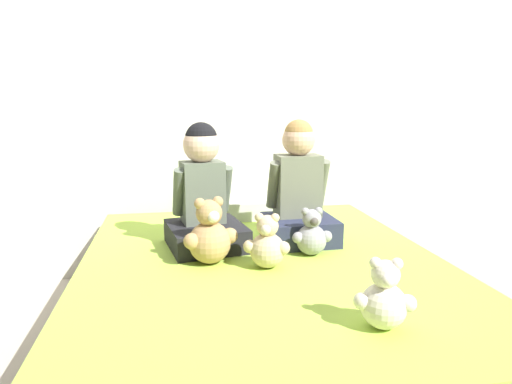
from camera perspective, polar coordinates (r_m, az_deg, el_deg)
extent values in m
plane|color=#B2A899|center=(2.29, 0.89, -19.06)|extent=(14.00, 14.00, 0.00)
cube|color=silver|center=(3.09, -3.16, 12.97)|extent=(8.00, 0.06, 2.50)
cube|color=brown|center=(2.24, 0.90, -16.42)|extent=(1.65, 2.05, 0.24)
cube|color=silver|center=(2.15, 0.92, -11.49)|extent=(1.62, 2.01, 0.18)
cube|color=#A8D147|center=(2.11, 0.93, -8.89)|extent=(1.64, 2.03, 0.03)
cube|color=black|center=(2.28, -6.25, -5.47)|extent=(0.42, 0.44, 0.11)
cube|color=#5B6656|center=(2.29, -6.71, -0.01)|extent=(0.23, 0.19, 0.31)
sphere|color=beige|center=(2.25, -6.85, 5.88)|extent=(0.18, 0.18, 0.18)
sphere|color=black|center=(2.25, -6.87, 6.68)|extent=(0.16, 0.16, 0.16)
cylinder|color=#5B6656|center=(2.26, -9.63, -0.03)|extent=(0.08, 0.14, 0.25)
cylinder|color=#5B6656|center=(2.31, -3.87, 0.37)|extent=(0.08, 0.14, 0.25)
cube|color=#282D47|center=(2.36, 5.48, -4.70)|extent=(0.36, 0.33, 0.13)
cube|color=slate|center=(2.35, 5.24, 0.82)|extent=(0.23, 0.16, 0.32)
sphere|color=#DBAD89|center=(2.32, 5.34, 6.51)|extent=(0.17, 0.17, 0.17)
sphere|color=#A37A42|center=(2.32, 5.35, 7.23)|extent=(0.15, 0.15, 0.15)
cylinder|color=slate|center=(2.32, 2.21, 0.90)|extent=(0.06, 0.14, 0.26)
cylinder|color=slate|center=(2.39, 8.18, 1.12)|extent=(0.06, 0.14, 0.26)
sphere|color=tan|center=(2.05, -5.81, -6.29)|extent=(0.19, 0.19, 0.19)
sphere|color=tan|center=(2.02, -5.89, -2.61)|extent=(0.12, 0.12, 0.12)
sphere|color=white|center=(1.97, -5.35, -3.09)|extent=(0.05, 0.05, 0.05)
sphere|color=tan|center=(1.99, -7.05, -1.46)|extent=(0.05, 0.05, 0.05)
sphere|color=tan|center=(2.02, -4.80, -1.22)|extent=(0.05, 0.05, 0.05)
sphere|color=tan|center=(2.00, -8.04, -6.12)|extent=(0.07, 0.07, 0.07)
sphere|color=tan|center=(2.06, -3.30, -5.48)|extent=(0.07, 0.07, 0.07)
sphere|color=#939399|center=(2.17, 6.93, -5.95)|extent=(0.14, 0.14, 0.14)
sphere|color=#939399|center=(2.14, 6.99, -3.32)|extent=(0.09, 0.09, 0.09)
sphere|color=#4C4742|center=(2.11, 7.28, -3.69)|extent=(0.04, 0.04, 0.04)
sphere|color=#939399|center=(2.13, 6.18, -2.45)|extent=(0.04, 0.04, 0.04)
sphere|color=#939399|center=(2.14, 7.84, -2.38)|extent=(0.04, 0.04, 0.04)
sphere|color=#939399|center=(2.14, 5.28, -5.71)|extent=(0.05, 0.05, 0.05)
sphere|color=#939399|center=(2.17, 8.78, -5.50)|extent=(0.05, 0.05, 0.05)
sphere|color=#D1B78E|center=(1.99, 1.37, -7.30)|extent=(0.15, 0.15, 0.15)
sphere|color=#D1B78E|center=(1.96, 1.38, -4.27)|extent=(0.09, 0.09, 0.09)
sphere|color=beige|center=(1.93, 1.24, -4.72)|extent=(0.04, 0.04, 0.04)
sphere|color=#D1B78E|center=(1.96, 0.39, -3.18)|extent=(0.04, 0.04, 0.04)
sphere|color=#D1B78E|center=(1.95, 2.39, -3.25)|extent=(0.04, 0.04, 0.04)
sphere|color=#D1B78E|center=(1.98, -0.78, -6.83)|extent=(0.06, 0.06, 0.06)
sphere|color=#D1B78E|center=(1.97, 3.43, -7.00)|extent=(0.06, 0.06, 0.06)
sphere|color=silver|center=(1.55, 15.66, -13.53)|extent=(0.15, 0.15, 0.15)
sphere|color=silver|center=(1.51, 15.88, -9.86)|extent=(0.09, 0.09, 0.09)
sphere|color=white|center=(1.47, 16.12, -10.57)|extent=(0.04, 0.04, 0.04)
sphere|color=silver|center=(1.49, 14.69, -8.59)|extent=(0.04, 0.04, 0.04)
sphere|color=silver|center=(1.50, 17.21, -8.58)|extent=(0.04, 0.04, 0.04)
sphere|color=silver|center=(1.52, 13.11, -13.16)|extent=(0.06, 0.06, 0.06)
sphere|color=silver|center=(1.54, 18.43, -13.07)|extent=(0.06, 0.06, 0.06)
cube|color=silver|center=(2.88, -2.28, -1.92)|extent=(0.49, 0.32, 0.11)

